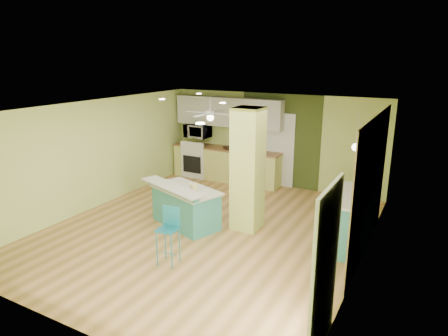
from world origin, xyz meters
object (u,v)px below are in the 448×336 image
at_px(side_counter, 351,220).
at_px(fruit_bowl, 228,148).
at_px(peninsula, 185,206).
at_px(bar_stool, 169,226).
at_px(canister, 194,187).

bearing_deg(side_counter, fruit_bowl, 148.13).
relative_size(peninsula, fruit_bowl, 6.74).
xyz_separation_m(bar_stool, fruit_bowl, (-1.34, 4.59, 0.30)).
bearing_deg(side_counter, peninsula, -167.60).
bearing_deg(peninsula, fruit_bowl, 121.79).
relative_size(bar_stool, side_counter, 0.64).
height_order(side_counter, fruit_bowl, fruit_bowl).
bearing_deg(peninsula, side_counter, 32.00).
xyz_separation_m(bar_stool, side_counter, (2.58, 2.15, -0.17)).
bearing_deg(bar_stool, side_counter, 33.33).
bearing_deg(canister, side_counter, 13.71).
xyz_separation_m(peninsula, bar_stool, (0.66, -1.44, 0.24)).
height_order(peninsula, bar_stool, bar_stool).
height_order(bar_stool, canister, bar_stool).
relative_size(peninsula, bar_stool, 1.85).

